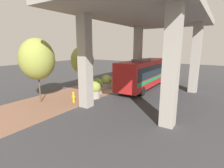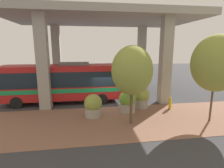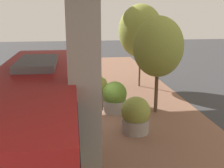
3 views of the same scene
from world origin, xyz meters
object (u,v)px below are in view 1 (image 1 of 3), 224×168
at_px(planter_front, 106,82).
at_px(street_tree_near, 82,60).
at_px(planter_back, 95,89).
at_px(bus, 144,72).
at_px(planter_middle, 97,86).
at_px(street_tree_far, 37,59).
at_px(fire_hydrant, 74,97).

bearing_deg(planter_front, street_tree_near, -124.29).
relative_size(planter_front, planter_back, 0.96).
relative_size(bus, planter_middle, 6.13).
height_order(bus, street_tree_far, street_tree_far).
distance_m(planter_front, planter_back, 4.38).
bearing_deg(planter_back, planter_front, 108.63).
height_order(fire_hydrant, planter_middle, planter_middle).
bearing_deg(planter_front, bus, 33.11).
height_order(fire_hydrant, street_tree_far, street_tree_far).
bearing_deg(bus, planter_front, -146.89).
bearing_deg(street_tree_far, planter_back, 47.93).
relative_size(bus, street_tree_far, 1.81).
height_order(planter_back, street_tree_near, street_tree_near).
bearing_deg(planter_back, street_tree_near, 150.89).
xyz_separation_m(planter_front, planter_back, (1.40, -4.15, 0.07)).
height_order(bus, planter_back, bus).
bearing_deg(street_tree_far, fire_hydrant, 30.24).
distance_m(bus, street_tree_near, 7.71).
bearing_deg(street_tree_near, planter_back, -29.11).
height_order(fire_hydrant, street_tree_near, street_tree_near).
distance_m(bus, fire_hydrant, 9.67).
bearing_deg(street_tree_near, street_tree_far, -93.96).
height_order(planter_front, planter_back, planter_back).
height_order(planter_middle, street_tree_near, street_tree_near).
bearing_deg(street_tree_near, planter_front, 55.71).
relative_size(fire_hydrant, planter_back, 0.58).
relative_size(planter_front, street_tree_near, 0.33).
xyz_separation_m(planter_front, street_tree_near, (-1.67, -2.45, 2.76)).
height_order(bus, planter_middle, bus).
relative_size(bus, planter_back, 6.04).
bearing_deg(street_tree_near, bus, 41.78).
height_order(planter_front, street_tree_far, street_tree_far).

